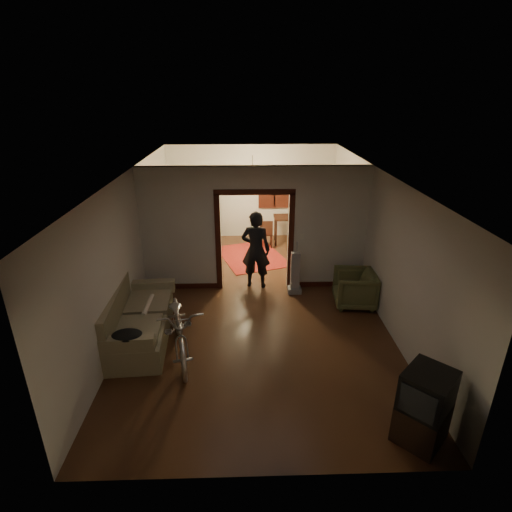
{
  "coord_description": "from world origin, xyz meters",
  "views": [
    {
      "loc": [
        -0.23,
        -7.62,
        4.26
      ],
      "look_at": [
        0.0,
        -0.3,
        1.2
      ],
      "focal_mm": 28.0,
      "sensor_mm": 36.0,
      "label": 1
    }
  ],
  "objects_px": {
    "bicycle": "(180,327)",
    "locker": "(205,214)",
    "sofa": "(139,315)",
    "desk": "(292,230)",
    "armchair": "(354,288)",
    "person": "(256,250)"
  },
  "relations": [
    {
      "from": "person",
      "to": "desk",
      "type": "bearing_deg",
      "value": -101.96
    },
    {
      "from": "bicycle",
      "to": "locker",
      "type": "height_order",
      "value": "locker"
    },
    {
      "from": "sofa",
      "to": "bicycle",
      "type": "relative_size",
      "value": 1.06
    },
    {
      "from": "sofa",
      "to": "desk",
      "type": "xyz_separation_m",
      "value": [
        3.34,
        4.9,
        -0.09
      ]
    },
    {
      "from": "sofa",
      "to": "person",
      "type": "relative_size",
      "value": 1.2
    },
    {
      "from": "person",
      "to": "desk",
      "type": "height_order",
      "value": "person"
    },
    {
      "from": "person",
      "to": "desk",
      "type": "relative_size",
      "value": 1.66
    },
    {
      "from": "armchair",
      "to": "person",
      "type": "relative_size",
      "value": 0.47
    },
    {
      "from": "sofa",
      "to": "person",
      "type": "height_order",
      "value": "person"
    },
    {
      "from": "bicycle",
      "to": "armchair",
      "type": "xyz_separation_m",
      "value": [
        3.43,
        1.6,
        -0.15
      ]
    },
    {
      "from": "bicycle",
      "to": "locker",
      "type": "xyz_separation_m",
      "value": [
        -0.06,
        5.7,
        0.29
      ]
    },
    {
      "from": "bicycle",
      "to": "sofa",
      "type": "bearing_deg",
      "value": 136.95
    },
    {
      "from": "sofa",
      "to": "person",
      "type": "distance_m",
      "value": 3.05
    },
    {
      "from": "person",
      "to": "locker",
      "type": "bearing_deg",
      "value": -54.86
    },
    {
      "from": "person",
      "to": "bicycle",
      "type": "bearing_deg",
      "value": 72.35
    },
    {
      "from": "sofa",
      "to": "armchair",
      "type": "height_order",
      "value": "sofa"
    },
    {
      "from": "person",
      "to": "locker",
      "type": "relative_size",
      "value": 1.1
    },
    {
      "from": "armchair",
      "to": "desk",
      "type": "height_order",
      "value": "desk"
    },
    {
      "from": "armchair",
      "to": "sofa",
      "type": "bearing_deg",
      "value": -69.71
    },
    {
      "from": "sofa",
      "to": "bicycle",
      "type": "height_order",
      "value": "bicycle"
    },
    {
      "from": "desk",
      "to": "locker",
      "type": "bearing_deg",
      "value": 158.14
    },
    {
      "from": "bicycle",
      "to": "locker",
      "type": "distance_m",
      "value": 5.7
    }
  ]
}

